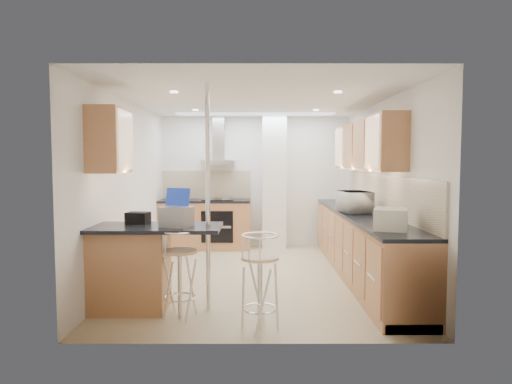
{
  "coord_description": "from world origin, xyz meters",
  "views": [
    {
      "loc": [
        -0.01,
        -6.42,
        1.66
      ],
      "look_at": [
        0.0,
        0.2,
        1.2
      ],
      "focal_mm": 32.0,
      "sensor_mm": 36.0,
      "label": 1
    }
  ],
  "objects_px": {
    "laptop": "(176,217)",
    "bar_stool_near": "(180,273)",
    "bread_bin": "(391,219)",
    "microwave": "(355,202)",
    "bar_stool_end": "(260,282)"
  },
  "relations": [
    {
      "from": "laptop",
      "to": "microwave",
      "type": "bearing_deg",
      "value": 56.26
    },
    {
      "from": "laptop",
      "to": "bar_stool_end",
      "type": "bearing_deg",
      "value": -8.7
    },
    {
      "from": "microwave",
      "to": "laptop",
      "type": "xyz_separation_m",
      "value": [
        -2.27,
        -1.49,
        -0.02
      ]
    },
    {
      "from": "bread_bin",
      "to": "microwave",
      "type": "bearing_deg",
      "value": 111.48
    },
    {
      "from": "laptop",
      "to": "bar_stool_near",
      "type": "height_order",
      "value": "laptop"
    },
    {
      "from": "laptop",
      "to": "bar_stool_end",
      "type": "distance_m",
      "value": 1.2
    },
    {
      "from": "microwave",
      "to": "bar_stool_near",
      "type": "distance_m",
      "value": 2.83
    },
    {
      "from": "bar_stool_end",
      "to": "microwave",
      "type": "bearing_deg",
      "value": 2.06
    },
    {
      "from": "microwave",
      "to": "bar_stool_end",
      "type": "distance_m",
      "value": 2.53
    },
    {
      "from": "laptop",
      "to": "bread_bin",
      "type": "distance_m",
      "value": 2.32
    },
    {
      "from": "bread_bin",
      "to": "bar_stool_end",
      "type": "bearing_deg",
      "value": -141.2
    },
    {
      "from": "microwave",
      "to": "bread_bin",
      "type": "relative_size",
      "value": 1.29
    },
    {
      "from": "laptop",
      "to": "bar_stool_end",
      "type": "relative_size",
      "value": 0.33
    },
    {
      "from": "bread_bin",
      "to": "laptop",
      "type": "bearing_deg",
      "value": -161.99
    },
    {
      "from": "bar_stool_near",
      "to": "bread_bin",
      "type": "relative_size",
      "value": 2.21
    }
  ]
}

